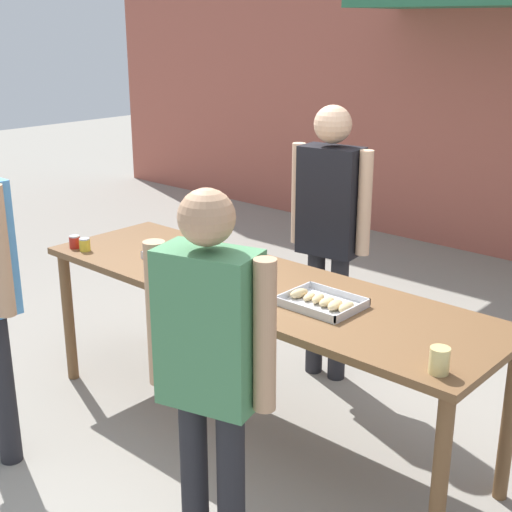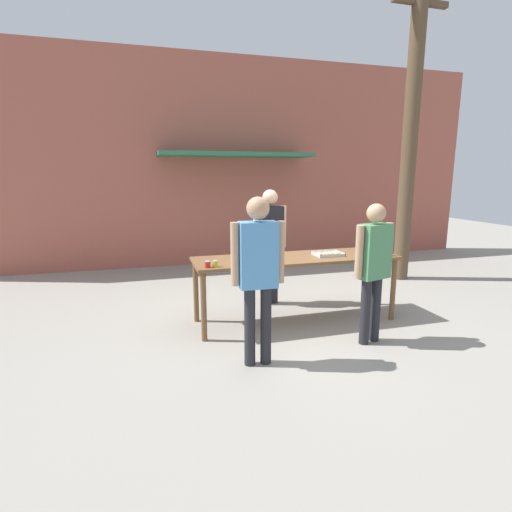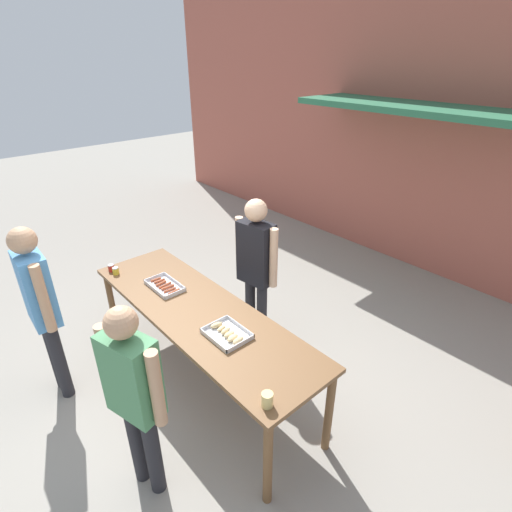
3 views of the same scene
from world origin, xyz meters
TOP-DOWN VIEW (x-y plane):
  - ground_plane at (0.00, 0.00)m, footprint 24.00×24.00m
  - building_facade_back at (0.00, 3.98)m, footprint 12.00×1.11m
  - serving_table at (0.00, 0.00)m, footprint 2.76×0.82m
  - food_tray_sausages at (-0.57, -0.03)m, footprint 0.43×0.25m
  - food_tray_buns at (0.47, -0.03)m, footprint 0.38×0.30m
  - condiment_jar_mustard at (-1.25, -0.29)m, footprint 0.07×0.07m
  - condiment_jar_ketchup at (-1.15, -0.29)m, footprint 0.07×0.07m
  - beer_cup at (1.24, -0.29)m, footprint 0.08×0.08m
  - person_server_behind_table at (-0.11, 0.81)m, footprint 0.54×0.26m
  - person_customer_holding_hotdog at (-0.86, -1.10)m, footprint 0.56×0.23m
  - person_customer_with_cup at (0.59, -0.93)m, footprint 0.55×0.31m

SIDE VIEW (x-z plane):
  - ground_plane at x=0.00m, z-range 0.00..0.00m
  - serving_table at x=0.00m, z-range 0.36..1.26m
  - food_tray_sausages at x=-0.57m, z-range 0.90..0.94m
  - food_tray_buns at x=0.47m, z-range 0.90..0.95m
  - condiment_jar_mustard at x=-1.25m, z-range 0.90..0.98m
  - condiment_jar_ketchup at x=-1.15m, z-range 0.90..0.98m
  - beer_cup at x=1.24m, z-range 0.90..1.01m
  - person_customer_with_cup at x=0.59m, z-range 0.17..1.84m
  - person_server_behind_table at x=-0.11m, z-range 0.19..1.96m
  - person_customer_holding_hotdog at x=-0.86m, z-range 0.19..1.97m
  - building_facade_back at x=0.00m, z-range 0.01..4.51m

